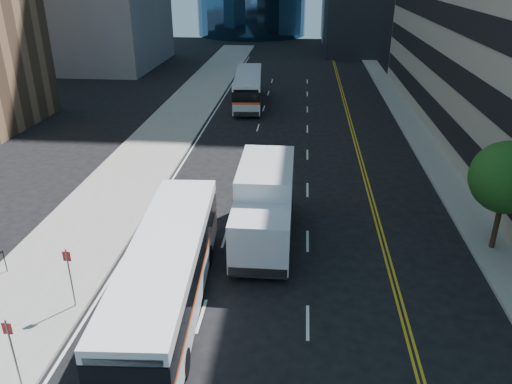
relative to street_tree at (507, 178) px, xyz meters
The scene contains 7 objects.
ground 12.58m from the street_tree, 138.37° to the right, with size 160.00×160.00×0.00m, color black.
sidewalk_west 26.11m from the street_tree, 138.92° to the left, with size 5.00×90.00×0.15m, color gray.
sidewalk_east 17.37m from the street_tree, 90.00° to the left, with size 2.00×90.00×0.15m, color gray.
street_tree is the anchor object (origin of this frame).
bus_front 15.02m from the street_tree, 157.93° to the right, with size 3.16×11.51×2.94m.
bus_rear 29.27m from the street_tree, 118.89° to the left, with size 3.22×11.12×2.83m.
box_truck 10.73m from the street_tree, behind, with size 2.62×7.41×3.54m.
Camera 1 is at (-0.04, -12.91, 12.08)m, focal length 35.00 mm.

